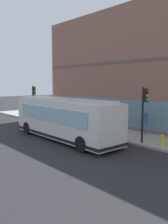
# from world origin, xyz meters

# --- Properties ---
(ground) EXTENTS (120.00, 120.00, 0.00)m
(ground) POSITION_xyz_m (0.00, 0.00, 0.00)
(ground) COLOR #262628
(sidewalk_curb) EXTENTS (3.57, 40.00, 0.15)m
(sidewalk_curb) POSITION_xyz_m (4.38, 0.00, 0.07)
(sidewalk_curb) COLOR #9E9991
(sidewalk_curb) RESTS_ON ground
(building_corner) EXTENTS (6.64, 22.41, 10.98)m
(building_corner) POSITION_xyz_m (9.46, 0.00, 5.48)
(building_corner) COLOR #8C5B4C
(building_corner) RESTS_ON ground
(city_bus_nearside) EXTENTS (2.72, 10.08, 3.07)m
(city_bus_nearside) POSITION_xyz_m (0.02, 0.56, 1.55)
(city_bus_nearside) COLOR silver
(city_bus_nearside) RESTS_ON ground
(traffic_light_near_corner) EXTENTS (0.32, 0.49, 3.79)m
(traffic_light_near_corner) POSITION_xyz_m (3.09, -4.32, 2.80)
(traffic_light_near_corner) COLOR black
(traffic_light_near_corner) RESTS_ON sidewalk_curb
(traffic_light_down_block) EXTENTS (0.32, 0.49, 3.73)m
(traffic_light_down_block) POSITION_xyz_m (3.18, 10.58, 2.75)
(traffic_light_down_block) COLOR black
(traffic_light_down_block) RESTS_ON sidewalk_curb
(fire_hydrant) EXTENTS (0.35, 0.35, 0.74)m
(fire_hydrant) POSITION_xyz_m (3.38, -5.57, 0.51)
(fire_hydrant) COLOR yellow
(fire_hydrant) RESTS_ON sidewalk_curb
(pedestrian_near_building_entrance) EXTENTS (0.32, 0.32, 1.76)m
(pedestrian_near_building_entrance) POSITION_xyz_m (5.55, -2.77, 1.17)
(pedestrian_near_building_entrance) COLOR #3359A5
(pedestrian_near_building_entrance) RESTS_ON sidewalk_curb
(pedestrian_walking_along_curb) EXTENTS (0.32, 0.32, 1.63)m
(pedestrian_walking_along_curb) POSITION_xyz_m (4.25, 3.36, 1.08)
(pedestrian_walking_along_curb) COLOR #99994C
(pedestrian_walking_along_curb) RESTS_ON sidewalk_curb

